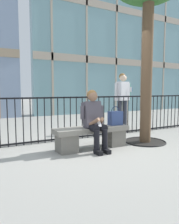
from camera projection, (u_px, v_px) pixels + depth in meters
ground_plane at (92, 148)px, 4.43m from camera, size 60.00×60.00×0.00m
stone_bench at (92, 135)px, 4.41m from camera, size 1.60×0.44×0.45m
seated_person_with_phone at (94, 118)px, 4.25m from camera, size 0.52×0.66×1.21m
handbag_on_bench at (115, 118)px, 4.64m from camera, size 0.30×0.17×0.41m
bystander_at_railing at (122, 97)px, 6.40m from camera, size 0.55×0.31×1.71m
bystander_further_back at (123, 97)px, 6.70m from camera, size 0.55×0.43×1.71m
plaza_railing at (73, 118)px, 5.19m from camera, size 9.74×0.04×1.05m
building_facade_right at (128, 32)px, 12.16m from camera, size 10.97×0.43×9.00m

